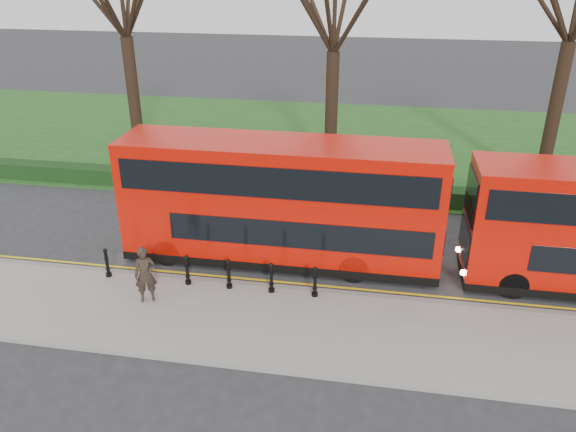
# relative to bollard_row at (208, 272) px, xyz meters

# --- Properties ---
(ground) EXTENTS (120.00, 120.00, 0.00)m
(ground) POSITION_rel_bollard_row_xyz_m (0.77, 1.35, -0.65)
(ground) COLOR #28282B
(ground) RESTS_ON ground
(pavement) EXTENTS (60.00, 4.00, 0.15)m
(pavement) POSITION_rel_bollard_row_xyz_m (0.77, -1.65, -0.57)
(pavement) COLOR gray
(pavement) RESTS_ON ground
(kerb) EXTENTS (60.00, 0.25, 0.16)m
(kerb) POSITION_rel_bollard_row_xyz_m (0.77, 0.35, -0.57)
(kerb) COLOR slate
(kerb) RESTS_ON ground
(grass_verge) EXTENTS (60.00, 18.00, 0.06)m
(grass_verge) POSITION_rel_bollard_row_xyz_m (0.77, 16.35, -0.62)
(grass_verge) COLOR #1A4B19
(grass_verge) RESTS_ON ground
(hedge) EXTENTS (60.00, 0.90, 0.80)m
(hedge) POSITION_rel_bollard_row_xyz_m (0.77, 8.15, -0.25)
(hedge) COLOR black
(hedge) RESTS_ON ground
(yellow_line_outer) EXTENTS (60.00, 0.10, 0.01)m
(yellow_line_outer) POSITION_rel_bollard_row_xyz_m (0.77, 0.65, -0.64)
(yellow_line_outer) COLOR yellow
(yellow_line_outer) RESTS_ON ground
(yellow_line_inner) EXTENTS (60.00, 0.10, 0.01)m
(yellow_line_inner) POSITION_rel_bollard_row_xyz_m (0.77, 0.85, -0.64)
(yellow_line_inner) COLOR yellow
(yellow_line_inner) RESTS_ON ground
(tree_mid) EXTENTS (6.91, 6.91, 10.80)m
(tree_mid) POSITION_rel_bollard_row_xyz_m (2.77, 11.35, 7.19)
(tree_mid) COLOR black
(tree_mid) RESTS_ON ground
(bollard_row) EXTENTS (7.15, 0.15, 1.00)m
(bollard_row) POSITION_rel_bollard_row_xyz_m (0.00, 0.00, 0.00)
(bollard_row) COLOR black
(bollard_row) RESTS_ON pavement
(bus_lead) EXTENTS (10.98, 2.52, 4.37)m
(bus_lead) POSITION_rel_bollard_row_xyz_m (1.95, 2.43, 1.55)
(bus_lead) COLOR #C11005
(bus_lead) RESTS_ON ground
(pedestrian) EXTENTS (0.79, 0.68, 1.84)m
(pedestrian) POSITION_rel_bollard_row_xyz_m (-1.62, -1.13, 0.42)
(pedestrian) COLOR #2D231C
(pedestrian) RESTS_ON pavement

